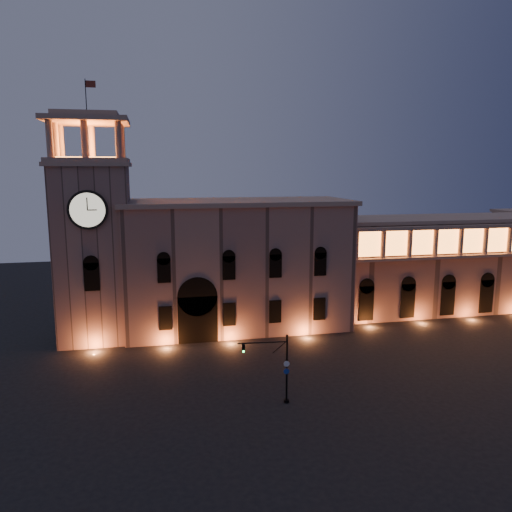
# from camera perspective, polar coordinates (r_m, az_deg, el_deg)

# --- Properties ---
(ground) EXTENTS (160.00, 160.00, 0.00)m
(ground) POSITION_cam_1_polar(r_m,az_deg,el_deg) (51.26, 4.43, -15.14)
(ground) COLOR black
(ground) RESTS_ON ground
(government_building) EXTENTS (30.80, 12.80, 17.60)m
(government_building) POSITION_cam_1_polar(r_m,az_deg,el_deg) (68.61, -2.29, -0.96)
(government_building) COLOR #8D675C
(government_building) RESTS_ON ground
(clock_tower) EXTENTS (9.80, 9.80, 32.40)m
(clock_tower) POSITION_cam_1_polar(r_m,az_deg,el_deg) (66.52, -18.02, 1.48)
(clock_tower) COLOR #8D675C
(clock_tower) RESTS_ON ground
(colonnade_wing) EXTENTS (40.60, 11.50, 14.50)m
(colonnade_wing) POSITION_cam_1_polar(r_m,az_deg,el_deg) (83.32, 21.25, -0.70)
(colonnade_wing) COLOR #876256
(colonnade_wing) RESTS_ON ground
(traffic_light) EXTENTS (4.86, 0.75, 6.68)m
(traffic_light) POSITION_cam_1_polar(r_m,az_deg,el_deg) (47.46, 2.54, -12.61)
(traffic_light) COLOR black
(traffic_light) RESTS_ON ground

